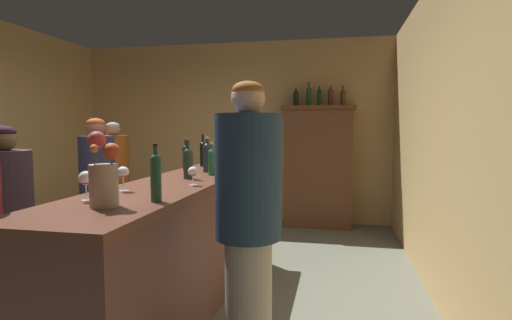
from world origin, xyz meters
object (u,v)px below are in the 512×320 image
wine_glass_front (228,157)px  display_bottle_midleft (309,95)px  cheese_plate (219,169)px  patron_in_navy (7,219)px  wine_bottle_malbec (156,175)px  wine_bottle_chardonnay (186,156)px  bartender (248,226)px  wine_glass_rear (193,172)px  display_bottle_midright (331,96)px  wine_bottle_riesling (212,161)px  patron_redhead (98,189)px  wine_glass_spare (86,179)px  display_bottle_left (296,98)px  bar_counter (178,247)px  flower_arrangement (104,176)px  wine_glass_mid (123,173)px  wine_bottle_syrah (207,156)px  display_bottle_center (319,96)px  wine_bottle_rose (188,162)px  display_cabinet (318,164)px  wine_bottle_pinot (203,153)px  display_bottle_right (343,97)px  patron_near_entrance (114,178)px

wine_glass_front → display_bottle_midleft: (0.66, 2.02, 0.76)m
cheese_plate → patron_in_navy: 1.81m
wine_bottle_malbec → wine_bottle_chardonnay: wine_bottle_malbec is taller
display_bottle_midleft → bartender: size_ratio=0.20×
wine_glass_rear → display_bottle_midright: display_bottle_midright is taller
wine_bottle_riesling → patron_redhead: (-1.29, 0.27, -0.33)m
wine_glass_spare → display_bottle_left: (0.77, 3.90, 0.73)m
patron_redhead → display_bottle_midright: bearing=92.8°
wine_glass_front → wine_glass_spare: wine_glass_spare is taller
display_bottle_left → bar_counter: bearing=-101.3°
wine_bottle_riesling → flower_arrangement: (-0.12, -1.42, 0.03)m
display_bottle_left → patron_in_navy: display_bottle_left is taller
display_bottle_midleft → wine_glass_front: bearing=-108.0°
wine_glass_mid → wine_bottle_riesling: bearing=72.9°
flower_arrangement → wine_glass_rear: bearing=77.7°
wine_bottle_malbec → wine_bottle_syrah: (-0.19, 1.46, 0.00)m
wine_glass_rear → cheese_plate: wine_glass_rear is taller
wine_glass_front → bartender: bearing=-71.1°
wine_glass_rear → bartender: bartender is taller
display_bottle_center → patron_in_navy: (-2.08, -3.45, -1.11)m
bar_counter → wine_glass_rear: wine_glass_rear is taller
bar_counter → display_bottle_midleft: (0.79, 3.01, 1.40)m
wine_bottle_riesling → wine_glass_rear: bearing=-84.8°
wine_glass_front → wine_glass_mid: wine_glass_front is taller
wine_bottle_rose → wine_glass_spare: 1.05m
cheese_plate → wine_bottle_rose: bearing=-92.1°
wine_bottle_rose → flower_arrangement: bearing=-90.3°
bar_counter → wine_bottle_chardonnay: bearing=106.9°
display_cabinet → wine_glass_front: 2.19m
wine_bottle_malbec → wine_bottle_rose: wine_bottle_malbec is taller
flower_arrangement → bartender: bearing=17.4°
wine_bottle_syrah → bartender: size_ratio=0.19×
wine_bottle_riesling → wine_glass_rear: wine_bottle_riesling is taller
wine_bottle_riesling → display_bottle_center: 2.82m
wine_bottle_pinot → bartender: bearing=-64.3°
wine_bottle_riesling → display_bottle_center: bearing=73.2°
wine_glass_mid → display_cabinet: bearing=73.2°
wine_glass_spare → flower_arrangement: flower_arrangement is taller
wine_glass_spare → display_bottle_right: 4.22m
wine_bottle_riesling → bartender: size_ratio=0.17×
flower_arrangement → bartender: 0.80m
wine_bottle_rose → display_bottle_center: (0.90, 2.87, 0.73)m
patron_near_entrance → wine_bottle_malbec: bearing=-9.6°
wine_glass_spare → wine_bottle_riesling: bearing=76.3°
display_bottle_right → wine_bottle_rose: bearing=-113.3°
wine_glass_rear → wine_bottle_syrah: bearing=101.7°
patron_in_navy → bartender: bartender is taller
wine_bottle_riesling → wine_bottle_pinot: bearing=114.8°
wine_bottle_pinot → wine_glass_spare: 2.03m
cheese_plate → display_bottle_center: display_bottle_center is taller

